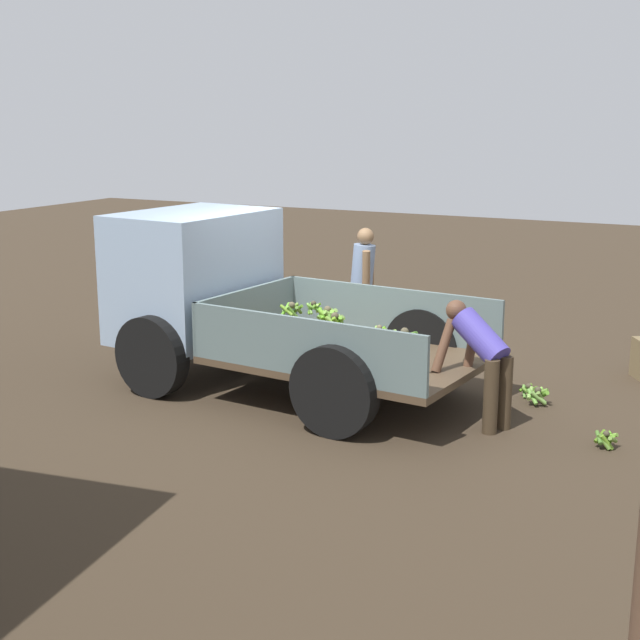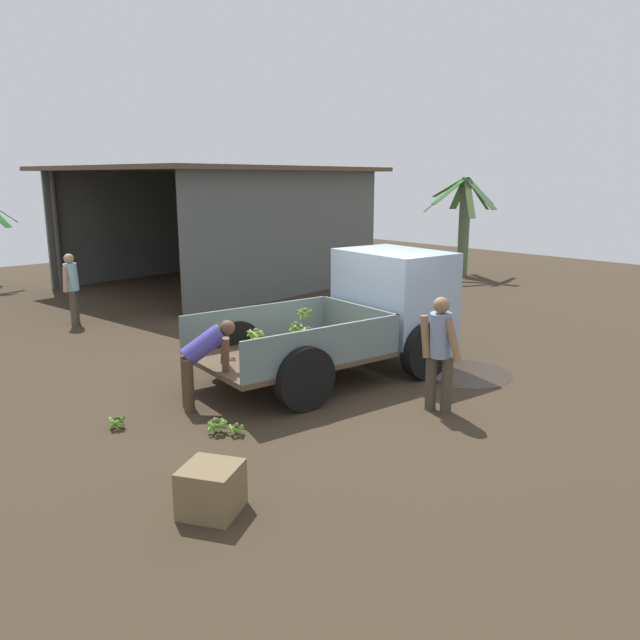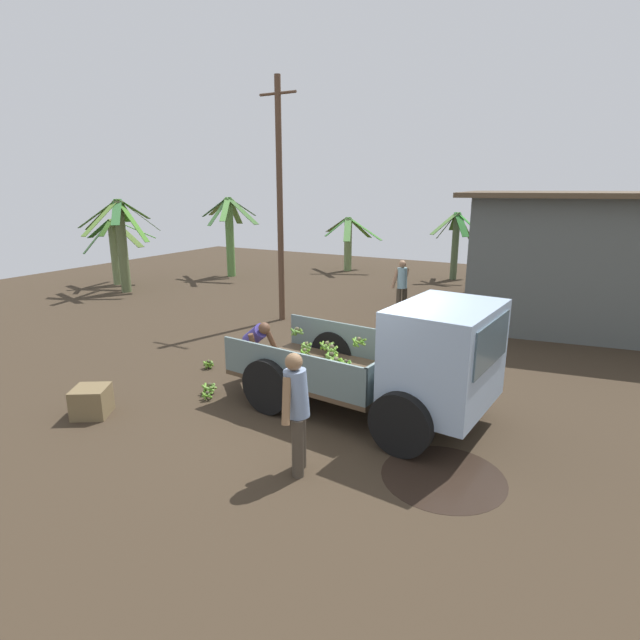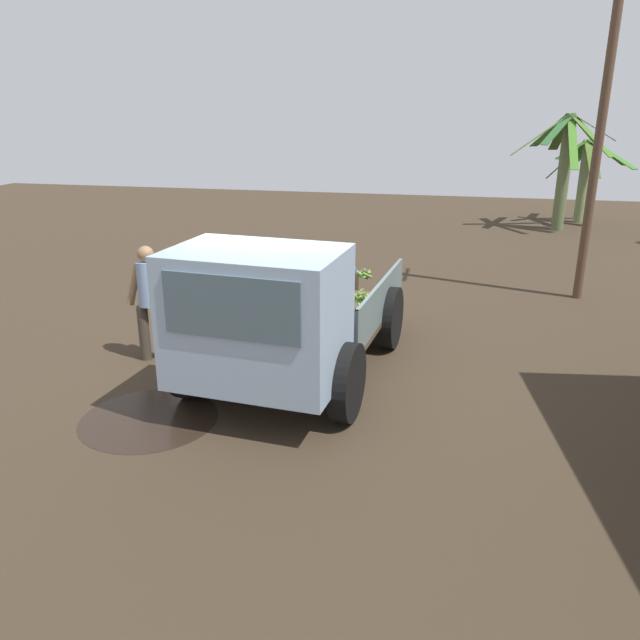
{
  "view_description": "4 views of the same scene",
  "coord_description": "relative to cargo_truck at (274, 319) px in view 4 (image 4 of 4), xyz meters",
  "views": [
    {
      "loc": [
        -4.74,
        9.04,
        3.13
      ],
      "look_at": [
        -0.57,
        0.8,
        0.99
      ],
      "focal_mm": 50.0,
      "sensor_mm": 36.0,
      "label": 1
    },
    {
      "loc": [
        -6.67,
        -6.89,
        3.23
      ],
      "look_at": [
        -0.84,
        -0.37,
        1.22
      ],
      "focal_mm": 35.0,
      "sensor_mm": 36.0,
      "label": 2
    },
    {
      "loc": [
        3.22,
        -6.82,
        3.65
      ],
      "look_at": [
        -0.97,
        0.74,
        1.35
      ],
      "focal_mm": 28.0,
      "sensor_mm": 36.0,
      "label": 3
    },
    {
      "loc": [
        7.78,
        2.36,
        3.5
      ],
      "look_at": [
        0.82,
        0.82,
        1.02
      ],
      "focal_mm": 35.0,
      "sensor_mm": 36.0,
      "label": 4
    }
  ],
  "objects": [
    {
      "name": "cargo_truck",
      "position": [
        0.0,
        0.0,
        0.0
      ],
      "size": [
        4.43,
        2.54,
        2.0
      ],
      "rotation": [
        0.0,
        0.0,
        -0.1
      ],
      "color": "#4E3C2A",
      "rests_on": "ground"
    },
    {
      "name": "banana_bunch_on_ground_0",
      "position": [
        -3.47,
        -0.9,
        -0.95
      ],
      "size": [
        0.22,
        0.21,
        0.16
      ],
      "color": "#47402E",
      "rests_on": "ground"
    },
    {
      "name": "ground",
      "position": [
        -0.97,
        -0.28,
        -1.05
      ],
      "size": [
        36.0,
        36.0,
        0.0
      ],
      "primitive_type": "plane",
      "color": "#382C1F"
    },
    {
      "name": "wooden_crate_0",
      "position": [
        -4.72,
        -2.29,
        -0.8
      ],
      "size": [
        0.74,
        0.74,
        0.48
      ],
      "primitive_type": "cube",
      "rotation": [
        0.0,
        0.0,
        0.55
      ],
      "color": "brown",
      "rests_on": "ground"
    },
    {
      "name": "person_foreground_visitor",
      "position": [
        -0.87,
        -2.09,
        -0.13
      ],
      "size": [
        0.43,
        0.62,
        1.65
      ],
      "rotation": [
        0.0,
        0.0,
        3.54
      ],
      "color": "#42392E",
      "rests_on": "ground"
    },
    {
      "name": "banana_palm_2",
      "position": [
        -13.84,
        5.79,
        0.3
      ],
      "size": [
        2.59,
        2.35,
        2.5
      ],
      "color": "#748755",
      "rests_on": "ground"
    },
    {
      "name": "utility_pole",
      "position": [
        -5.37,
        4.42,
        2.25
      ],
      "size": [
        1.1,
        0.16,
        6.42
      ],
      "color": "brown",
      "rests_on": "ground"
    },
    {
      "name": "banana_bunch_on_ground_1",
      "position": [
        -4.52,
        0.33,
        -0.95
      ],
      "size": [
        0.23,
        0.23,
        0.18
      ],
      "color": "#423C2B",
      "rests_on": "ground"
    },
    {
      "name": "banana_bunch_on_ground_2",
      "position": [
        -3.62,
        -0.68,
        -0.92
      ],
      "size": [
        0.28,
        0.27,
        0.21
      ],
      "color": "#453E2D",
      "rests_on": "ground"
    },
    {
      "name": "banana_palm_4",
      "position": [
        -12.41,
        4.95,
        0.72
      ],
      "size": [
        2.72,
        2.76,
        3.26
      ],
      "color": "#58653E",
      "rests_on": "ground"
    },
    {
      "name": "person_worker_loading",
      "position": [
        -3.24,
        0.24,
        -0.29
      ],
      "size": [
        0.85,
        0.7,
        1.26
      ],
      "rotation": [
        0.0,
        0.0,
        -0.41
      ],
      "color": "#3F3120",
      "rests_on": "ground"
    },
    {
      "name": "mud_patch_0",
      "position": [
        0.87,
        -1.29,
        -1.04
      ],
      "size": [
        1.61,
        1.61,
        0.01
      ],
      "primitive_type": "cylinder",
      "color": "black",
      "rests_on": "ground"
    }
  ]
}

